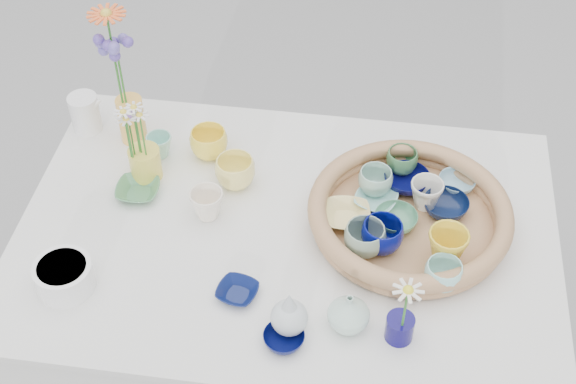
# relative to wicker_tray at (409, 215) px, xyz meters

# --- Properties ---
(wicker_tray) EXTENTS (0.47, 0.47, 0.08)m
(wicker_tray) POSITION_rel_wicker_tray_xyz_m (0.00, 0.00, 0.00)
(wicker_tray) COLOR #A4724C
(wicker_tray) RESTS_ON display_table
(tray_ceramic_0) EXTENTS (0.12, 0.12, 0.03)m
(tray_ceramic_0) POSITION_rel_wicker_tray_xyz_m (-0.01, 0.12, -0.00)
(tray_ceramic_0) COLOR #070942
(tray_ceramic_0) RESTS_ON wicker_tray
(tray_ceramic_1) EXTENTS (0.14, 0.14, 0.03)m
(tray_ceramic_1) POSITION_rel_wicker_tray_xyz_m (0.08, 0.05, -0.00)
(tray_ceramic_1) COLOR #091638
(tray_ceramic_1) RESTS_ON wicker_tray
(tray_ceramic_2) EXTENTS (0.12, 0.12, 0.08)m
(tray_ceramic_2) POSITION_rel_wicker_tray_xyz_m (0.08, -0.10, 0.02)
(tray_ceramic_2) COLOR yellow
(tray_ceramic_2) RESTS_ON wicker_tray
(tray_ceramic_3) EXTENTS (0.12, 0.12, 0.03)m
(tray_ceramic_3) POSITION_rel_wicker_tray_xyz_m (-0.03, -0.01, -0.00)
(tray_ceramic_3) COLOR #4E8D67
(tray_ceramic_3) RESTS_ON wicker_tray
(tray_ceramic_4) EXTENTS (0.12, 0.12, 0.07)m
(tray_ceramic_4) POSITION_rel_wicker_tray_xyz_m (-0.10, -0.10, 0.02)
(tray_ceramic_4) COLOR gray
(tray_ceramic_4) RESTS_ON wicker_tray
(tray_ceramic_5) EXTENTS (0.12, 0.12, 0.02)m
(tray_ceramic_5) POSITION_rel_wicker_tray_xyz_m (-0.08, 0.05, -0.01)
(tray_ceramic_5) COLOR #98D3CF
(tray_ceramic_5) RESTS_ON wicker_tray
(tray_ceramic_6) EXTENTS (0.11, 0.11, 0.07)m
(tray_ceramic_6) POSITION_rel_wicker_tray_xyz_m (-0.09, 0.09, 0.01)
(tray_ceramic_6) COLOR #99C4B2
(tray_ceramic_6) RESTS_ON wicker_tray
(tray_ceramic_7) EXTENTS (0.08, 0.08, 0.07)m
(tray_ceramic_7) POSITION_rel_wicker_tray_xyz_m (0.04, 0.06, 0.02)
(tray_ceramic_7) COLOR silver
(tray_ceramic_7) RESTS_ON wicker_tray
(tray_ceramic_8) EXTENTS (0.12, 0.12, 0.03)m
(tray_ceramic_8) POSITION_rel_wicker_tray_xyz_m (0.11, 0.13, -0.01)
(tray_ceramic_8) COLOR #84B4CB
(tray_ceramic_8) RESTS_ON wicker_tray
(tray_ceramic_9) EXTENTS (0.12, 0.12, 0.08)m
(tray_ceramic_9) POSITION_rel_wicker_tray_xyz_m (-0.06, -0.09, 0.02)
(tray_ceramic_9) COLOR #060D67
(tray_ceramic_9) RESTS_ON wicker_tray
(tray_ceramic_10) EXTENTS (0.12, 0.12, 0.03)m
(tray_ceramic_10) POSITION_rel_wicker_tray_xyz_m (-0.14, -0.02, -0.01)
(tray_ceramic_10) COLOR #EAD686
(tray_ceramic_10) RESTS_ON wicker_tray
(tray_ceramic_11) EXTENTS (0.09, 0.09, 0.07)m
(tray_ceramic_11) POSITION_rel_wicker_tray_xyz_m (0.08, -0.18, 0.01)
(tray_ceramic_11) COLOR #99E1D8
(tray_ceramic_11) RESTS_ON wicker_tray
(tray_ceramic_12) EXTENTS (0.10, 0.10, 0.06)m
(tray_ceramic_12) POSITION_rel_wicker_tray_xyz_m (-0.03, 0.17, 0.01)
(tray_ceramic_12) COLOR #3B7042
(tray_ceramic_12) RESTS_ON wicker_tray
(loose_ceramic_0) EXTENTS (0.12, 0.12, 0.08)m
(loose_ceramic_0) POSITION_rel_wicker_tray_xyz_m (-0.51, 0.18, -0.00)
(loose_ceramic_0) COLOR yellow
(loose_ceramic_0) RESTS_ON display_table
(loose_ceramic_1) EXTENTS (0.10, 0.10, 0.08)m
(loose_ceramic_1) POSITION_rel_wicker_tray_xyz_m (-0.43, 0.08, 0.00)
(loose_ceramic_1) COLOR #FFEB77
(loose_ceramic_1) RESTS_ON display_table
(loose_ceramic_2) EXTENTS (0.11, 0.11, 0.03)m
(loose_ceramic_2) POSITION_rel_wicker_tray_xyz_m (-0.66, 0.01, -0.03)
(loose_ceramic_2) COLOR #4C895B
(loose_ceramic_2) RESTS_ON display_table
(loose_ceramic_3) EXTENTS (0.09, 0.09, 0.08)m
(loose_ceramic_3) POSITION_rel_wicker_tray_xyz_m (-0.47, -0.03, -0.00)
(loose_ceramic_3) COLOR white
(loose_ceramic_3) RESTS_ON display_table
(loose_ceramic_4) EXTENTS (0.11, 0.11, 0.02)m
(loose_ceramic_4) POSITION_rel_wicker_tray_xyz_m (-0.36, -0.26, -0.03)
(loose_ceramic_4) COLOR #0A1547
(loose_ceramic_4) RESTS_ON display_table
(loose_ceramic_5) EXTENTS (0.08, 0.08, 0.06)m
(loose_ceramic_5) POSITION_rel_wicker_tray_xyz_m (-0.64, 0.16, -0.01)
(loose_ceramic_5) COLOR #9BE0CF
(loose_ceramic_5) RESTS_ON display_table
(loose_ceramic_6) EXTENTS (0.11, 0.11, 0.03)m
(loose_ceramic_6) POSITION_rel_wicker_tray_xyz_m (-0.24, -0.36, -0.03)
(loose_ceramic_6) COLOR #060B41
(loose_ceramic_6) RESTS_ON display_table
(fluted_bowl) EXTENTS (0.14, 0.14, 0.07)m
(fluted_bowl) POSITION_rel_wicker_tray_xyz_m (-0.73, -0.28, -0.01)
(fluted_bowl) COLOR white
(fluted_bowl) RESTS_ON display_table
(bud_vase_paleblue) EXTENTS (0.10, 0.10, 0.12)m
(bud_vase_paleblue) POSITION_rel_wicker_tray_xyz_m (-0.23, -0.33, 0.02)
(bud_vase_paleblue) COLOR silver
(bud_vase_paleblue) RESTS_ON display_table
(bud_vase_seafoam) EXTENTS (0.11, 0.11, 0.09)m
(bud_vase_seafoam) POSITION_rel_wicker_tray_xyz_m (-0.11, -0.30, 0.01)
(bud_vase_seafoam) COLOR silver
(bud_vase_seafoam) RESTS_ON display_table
(bud_vase_cobalt) EXTENTS (0.07, 0.07, 0.06)m
(bud_vase_cobalt) POSITION_rel_wicker_tray_xyz_m (-0.01, -0.31, -0.01)
(bud_vase_cobalt) COLOR #0D0850
(bud_vase_cobalt) RESTS_ON display_table
(single_daisy) EXTENTS (0.07, 0.07, 0.13)m
(single_daisy) POSITION_rel_wicker_tray_xyz_m (-0.00, -0.33, 0.08)
(single_daisy) COLOR white
(single_daisy) RESTS_ON bud_vase_cobalt
(tall_vase_yellow) EXTENTS (0.08, 0.08, 0.13)m
(tall_vase_yellow) POSITION_rel_wicker_tray_xyz_m (-0.72, 0.21, 0.03)
(tall_vase_yellow) COLOR #EFAF48
(tall_vase_yellow) RESTS_ON display_table
(gerbera) EXTENTS (0.11, 0.11, 0.28)m
(gerbera) POSITION_rel_wicker_tray_xyz_m (-0.73, 0.20, 0.22)
(gerbera) COLOR orange
(gerbera) RESTS_ON tall_vase_yellow
(hydrangea) EXTENTS (0.09, 0.09, 0.24)m
(hydrangea) POSITION_rel_wicker_tray_xyz_m (-0.72, 0.20, 0.18)
(hydrangea) COLOR #5C46AB
(hydrangea) RESTS_ON tall_vase_yellow
(white_pitcher) EXTENTS (0.13, 0.11, 0.10)m
(white_pitcher) POSITION_rel_wicker_tray_xyz_m (-0.86, 0.24, 0.01)
(white_pitcher) COLOR white
(white_pitcher) RESTS_ON display_table
(daisy_cup) EXTENTS (0.08, 0.08, 0.08)m
(daisy_cup) POSITION_rel_wicker_tray_xyz_m (-0.65, 0.08, 0.00)
(daisy_cup) COLOR #E4D049
(daisy_cup) RESTS_ON display_table
(daisy_posy) EXTENTS (0.09, 0.09, 0.14)m
(daisy_posy) POSITION_rel_wicker_tray_xyz_m (-0.66, 0.07, 0.12)
(daisy_posy) COLOR white
(daisy_posy) RESTS_ON daisy_cup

